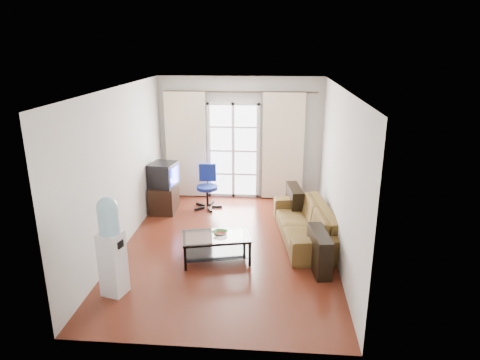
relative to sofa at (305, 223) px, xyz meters
name	(u,v)px	position (x,y,z in m)	size (l,w,h in m)	color
floor	(228,246)	(-1.34, -0.41, -0.31)	(5.20, 5.20, 0.00)	#612717
ceiling	(227,88)	(-1.34, -0.41, 2.39)	(5.20, 5.20, 0.00)	white
wall_back	(240,138)	(-1.34, 2.19, 1.04)	(3.60, 0.02, 2.70)	beige
wall_front	(201,242)	(-1.34, -3.01, 1.04)	(3.60, 0.02, 2.70)	beige
wall_left	(121,169)	(-3.14, -0.41, 1.04)	(0.02, 5.20, 2.70)	beige
wall_right	(339,174)	(0.46, -0.41, 1.04)	(0.02, 5.20, 2.70)	beige
french_door	(233,151)	(-1.49, 2.13, 0.76)	(1.16, 0.06, 2.15)	white
curtain_rod	(240,92)	(-1.34, 2.09, 2.07)	(0.04, 0.04, 3.30)	#4C3F2D
curtain_left	(186,145)	(-2.54, 2.07, 0.89)	(0.90, 0.07, 2.35)	#FDECCB
curtain_right	(283,147)	(-0.39, 2.07, 0.89)	(0.90, 0.07, 2.35)	#FDECCB
radiator	(275,184)	(-0.54, 2.09, 0.02)	(0.64, 0.12, 0.64)	gray
sofa	(305,223)	(0.00, 0.00, 0.00)	(1.13, 2.24, 0.63)	brown
coffee_table	(216,244)	(-1.48, -0.91, -0.03)	(1.18, 0.84, 0.43)	silver
bowl	(220,233)	(-1.41, -0.87, 0.15)	(0.26, 0.26, 0.05)	#378F34
book	(215,234)	(-1.50, -0.87, 0.13)	(0.26, 0.28, 0.02)	maroon
remote	(221,232)	(-1.42, -0.78, 0.13)	(0.16, 0.04, 0.02)	black
tv_stand	(164,198)	(-2.86, 1.16, -0.04)	(0.50, 0.76, 0.55)	black
crt_tv	(162,174)	(-2.86, 1.13, 0.48)	(0.61, 0.61, 0.49)	black
task_chair	(208,195)	(-1.97, 1.40, -0.04)	(0.67, 0.67, 0.92)	black
water_cooler	(111,245)	(-2.76, -1.99, 0.44)	(0.36, 0.36, 1.44)	white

